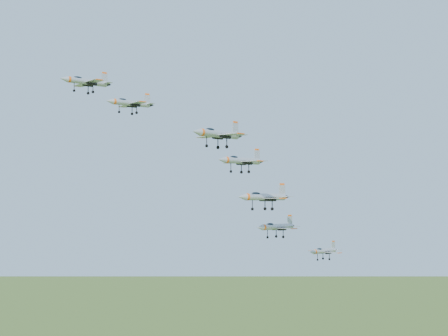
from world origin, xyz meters
TOP-DOWN VIEW (x-y plane):
  - jet_lead at (-17.58, 13.51)m, footprint 12.00×9.99m
  - jet_left_high at (-12.12, 3.22)m, footprint 10.80×8.91m
  - jet_right_high at (-5.19, -18.76)m, footprint 12.24×10.31m
  - jet_left_low at (14.14, 2.37)m, footprint 13.51×11.27m
  - jet_right_low at (11.14, -10.15)m, footprint 13.05×10.73m
  - jet_trail at (19.63, -3.11)m, footprint 11.88×9.90m
  - jet_extra at (39.13, 3.49)m, footprint 10.72×9.00m

SIDE VIEW (x-z plane):
  - jet_extra at x=39.13m, z-range 111.43..114.30m
  - jet_trail at x=19.63m, z-range 117.87..121.04m
  - jet_right_low at x=11.14m, z-range 124.17..127.66m
  - jet_left_low at x=14.14m, z-range 132.14..135.75m
  - jet_right_high at x=-5.19m, z-range 135.30..138.59m
  - jet_left_high at x=-12.12m, z-range 143.22..146.11m
  - jet_lead at x=-17.58m, z-range 148.47..151.67m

